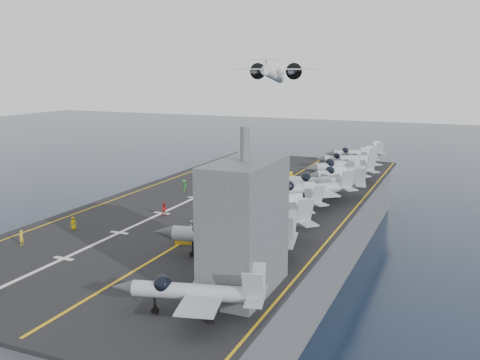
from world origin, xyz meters
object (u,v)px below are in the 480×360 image
at_px(fighter_jet_0, 197,290).
at_px(tow_cart_a, 185,238).
at_px(island_superstructure, 245,211).
at_px(transport_plane, 273,75).

bearing_deg(fighter_jet_0, tow_cart_a, 122.01).
bearing_deg(island_superstructure, fighter_jet_0, -103.23).
distance_m(island_superstructure, tow_cart_a, 16.64).
relative_size(island_superstructure, transport_plane, 0.64).
distance_m(fighter_jet_0, tow_cart_a, 19.15).
bearing_deg(transport_plane, fighter_jet_0, -74.04).
height_order(island_superstructure, tow_cart_a, island_superstructure).
bearing_deg(transport_plane, island_superstructure, -71.89).
bearing_deg(transport_plane, tow_cart_a, -78.16).
distance_m(fighter_jet_0, transport_plane, 93.06).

